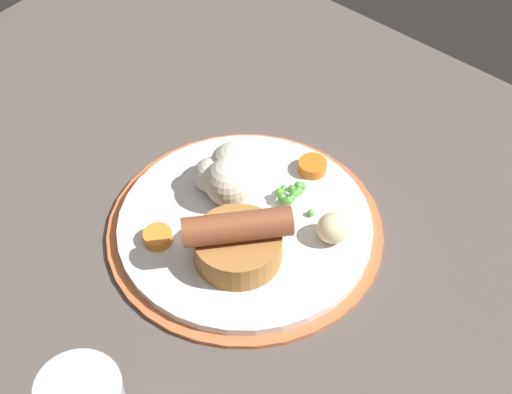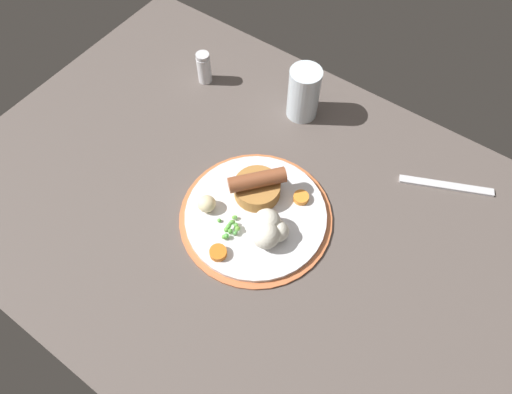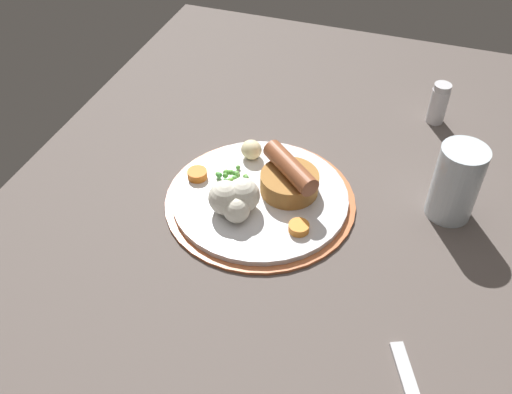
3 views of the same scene
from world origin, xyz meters
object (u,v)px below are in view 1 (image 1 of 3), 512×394
Objects in this scene: sausage_pudding at (238,241)px; potato_chunk_1 at (333,228)px; cauliflower_floret at (227,174)px; carrot_slice_1 at (312,166)px; pea_pile at (291,195)px; carrot_slice_0 at (158,237)px; dinner_plate at (245,228)px.

potato_chunk_1 is at bearing 5.60° from sausage_pudding.
carrot_slice_1 is at bearing 57.93° from cauliflower_floret.
pea_pile is at bearing 26.17° from cauliflower_floret.
pea_pile is 14.55cm from carrot_slice_0.
pea_pile is (1.68, 5.39, 1.79)cm from dinner_plate.
potato_chunk_1 is (8.05, 4.23, 2.36)cm from dinner_plate.
pea_pile is 1.70× the size of carrot_slice_1.
cauliflower_floret reaches higher than pea_pile.
sausage_pudding is at bearing -83.16° from carrot_slice_1.
cauliflower_floret is 10.01cm from carrot_slice_0.
cauliflower_floret reaches higher than potato_chunk_1.
potato_chunk_1 reaches higher than carrot_slice_0.
pea_pile is 5.22cm from carrot_slice_1.
potato_chunk_1 is (6.37, -1.15, 0.57)cm from pea_pile.
carrot_slice_0 is at bearing -138.59° from potato_chunk_1.
pea_pile is at bearing -78.39° from carrot_slice_1.
carrot_slice_1 is (5.82, 17.92, 0.05)cm from carrot_slice_0.
dinner_plate is 6.00cm from cauliflower_floret.
carrot_slice_1 is (5.08, 8.11, -1.79)cm from cauliflower_floret.
carrot_slice_1 is at bearing 86.54° from dinner_plate.
dinner_plate is 5.50cm from sausage_pudding.
pea_pile is at bearing 169.72° from potato_chunk_1.
dinner_plate is 4.00× the size of cauliflower_floret.
dinner_plate is at bearing -93.46° from carrot_slice_1.
dinner_plate is 8.40× the size of potato_chunk_1.
cauliflower_floret is 2.44× the size of carrot_slice_0.
carrot_slice_1 is at bearing 139.85° from potato_chunk_1.
carrot_slice_1 is (0.63, 10.49, 1.46)cm from dinner_plate.
cauliflower_floret reaches higher than dinner_plate.
potato_chunk_1 reaches higher than carrot_slice_1.
potato_chunk_1 is (5.70, 8.02, -0.87)cm from sausage_pudding.
sausage_pudding is 9.31cm from pea_pile.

